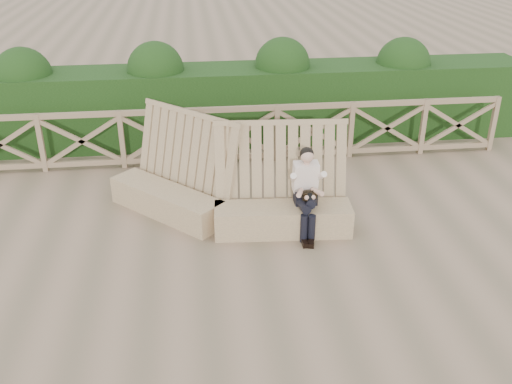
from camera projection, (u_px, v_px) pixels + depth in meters
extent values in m
plane|color=brown|center=(263.00, 264.00, 7.76)|extent=(60.00, 60.00, 0.00)
cube|color=#83664B|center=(167.00, 201.00, 8.95)|extent=(1.78, 1.77, 0.43)
cube|color=#83664B|center=(177.00, 162.00, 8.88)|extent=(1.74, 1.73, 1.55)
cube|color=#83664B|center=(283.00, 219.00, 8.44)|extent=(2.04, 0.64, 0.43)
cube|color=#83664B|center=(282.00, 176.00, 8.42)|extent=(2.04, 0.58, 1.55)
cube|color=black|center=(305.00, 197.00, 8.39)|extent=(0.33, 0.24, 0.20)
cube|color=beige|center=(306.00, 177.00, 8.29)|extent=(0.36, 0.26, 0.47)
sphere|color=tan|center=(307.00, 156.00, 8.10)|extent=(0.19, 0.19, 0.19)
sphere|color=black|center=(307.00, 154.00, 8.12)|extent=(0.21, 0.21, 0.21)
cylinder|color=black|center=(302.00, 204.00, 8.22)|extent=(0.14, 0.42, 0.14)
cylinder|color=black|center=(312.00, 199.00, 8.23)|extent=(0.14, 0.42, 0.15)
cylinder|color=black|center=(304.00, 229.00, 8.18)|extent=(0.11, 0.11, 0.43)
cylinder|color=black|center=(312.00, 229.00, 8.18)|extent=(0.11, 0.11, 0.43)
cube|color=black|center=(305.00, 242.00, 8.19)|extent=(0.08, 0.22, 0.07)
cube|color=black|center=(311.00, 242.00, 8.18)|extent=(0.08, 0.22, 0.07)
cube|color=black|center=(309.00, 196.00, 8.21)|extent=(0.21, 0.13, 0.14)
cube|color=black|center=(310.00, 197.00, 8.06)|extent=(0.06, 0.08, 0.11)
cube|color=#7D6549|center=(238.00, 109.00, 10.40)|extent=(10.10, 0.07, 0.10)
cube|color=#7D6549|center=(239.00, 156.00, 10.81)|extent=(10.10, 0.07, 0.10)
cube|color=black|center=(233.00, 104.00, 11.60)|extent=(12.00, 1.20, 1.50)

